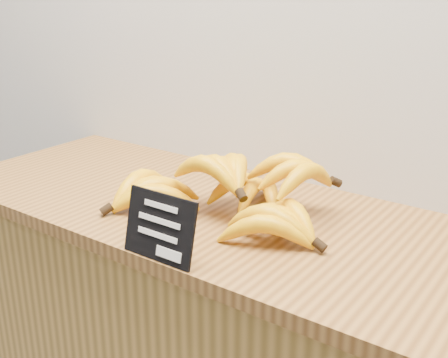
# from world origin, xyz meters

# --- Properties ---
(counter_top) EXTENTS (1.45, 0.54, 0.03)m
(counter_top) POSITION_xyz_m (0.03, 2.75, 0.92)
(counter_top) COLOR olive
(counter_top) RESTS_ON counter
(chalkboard_sign) EXTENTS (0.15, 0.03, 0.12)m
(chalkboard_sign) POSITION_xyz_m (0.04, 2.50, 0.99)
(chalkboard_sign) COLOR black
(chalkboard_sign) RESTS_ON counter_top
(banana_pile) EXTENTS (0.54, 0.35, 0.12)m
(banana_pile) POSITION_xyz_m (0.03, 2.73, 0.98)
(banana_pile) COLOR #EEB309
(banana_pile) RESTS_ON counter_top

